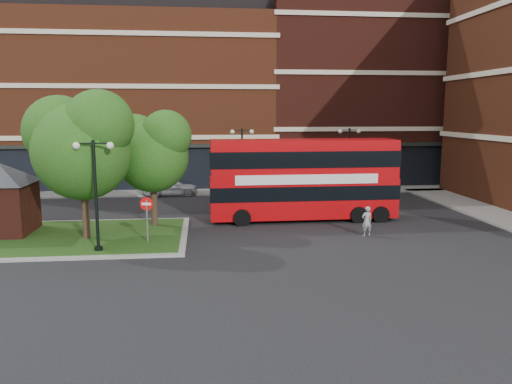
{
  "coord_description": "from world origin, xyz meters",
  "views": [
    {
      "loc": [
        -0.85,
        -21.72,
        6.18
      ],
      "look_at": [
        1.91,
        4.07,
        2.0
      ],
      "focal_mm": 35.0,
      "sensor_mm": 36.0,
      "label": 1
    }
  ],
  "objects": [
    {
      "name": "tree_island_west",
      "position": [
        -6.6,
        2.58,
        4.79
      ],
      "size": [
        5.4,
        4.71,
        7.21
      ],
      "color": "#2D2116",
      "rests_on": "ground"
    },
    {
      "name": "terrace_far_right",
      "position": [
        14.0,
        24.0,
        8.0
      ],
      "size": [
        18.0,
        12.0,
        16.0
      ],
      "primitive_type": "cube",
      "color": "#471911",
      "rests_on": "ground"
    },
    {
      "name": "woman",
      "position": [
        7.28,
        2.0,
        0.76
      ],
      "size": [
        0.59,
        0.43,
        1.51
      ],
      "primitive_type": "imported",
      "rotation": [
        0.0,
        0.0,
        3.27
      ],
      "color": "gray",
      "rests_on": "ground"
    },
    {
      "name": "tree_island_east",
      "position": [
        -3.58,
        5.06,
        4.24
      ],
      "size": [
        4.46,
        3.9,
        6.29
      ],
      "color": "#2D2116",
      "rests_on": "ground"
    },
    {
      "name": "no_entry_sign",
      "position": [
        -3.5,
        1.5,
        1.61
      ],
      "size": [
        0.62,
        0.15,
        2.26
      ],
      "rotation": [
        0.0,
        0.0,
        -0.17
      ],
      "color": "slate",
      "rests_on": "ground"
    },
    {
      "name": "car_silver",
      "position": [
        -3.3,
        15.42,
        0.68
      ],
      "size": [
        4.11,
        1.92,
        1.36
      ],
      "primitive_type": "imported",
      "rotation": [
        0.0,
        0.0,
        1.65
      ],
      "color": "silver",
      "rests_on": "ground"
    },
    {
      "name": "pavement_far",
      "position": [
        0.0,
        16.5,
        0.06
      ],
      "size": [
        44.0,
        3.0,
        0.12
      ],
      "primitive_type": "cube",
      "color": "slate",
      "rests_on": "ground"
    },
    {
      "name": "terrace_far_left",
      "position": [
        -8.0,
        24.0,
        7.0
      ],
      "size": [
        26.0,
        12.0,
        14.0
      ],
      "primitive_type": "cube",
      "color": "brown",
      "rests_on": "ground"
    },
    {
      "name": "car_white",
      "position": [
        6.94,
        16.0,
        0.66
      ],
      "size": [
        4.15,
        1.77,
        1.33
      ],
      "primitive_type": "imported",
      "rotation": [
        0.0,
        0.0,
        1.48
      ],
      "color": "silver",
      "rests_on": "ground"
    },
    {
      "name": "lamp_far_left",
      "position": [
        2.0,
        14.5,
        2.83
      ],
      "size": [
        1.72,
        0.36,
        5.0
      ],
      "color": "black",
      "rests_on": "ground"
    },
    {
      "name": "traffic_island",
      "position": [
        -8.0,
        3.0,
        0.07
      ],
      "size": [
        12.6,
        7.6,
        0.15
      ],
      "color": "gray",
      "rests_on": "ground"
    },
    {
      "name": "bus",
      "position": [
        4.84,
        6.15,
        2.66
      ],
      "size": [
        10.65,
        2.53,
        4.06
      ],
      "rotation": [
        0.0,
        0.0,
        0.01
      ],
      "color": "#AB060A",
      "rests_on": "ground"
    },
    {
      "name": "lamp_far_right",
      "position": [
        10.0,
        14.5,
        2.83
      ],
      "size": [
        1.72,
        0.36,
        5.0
      ],
      "color": "black",
      "rests_on": "ground"
    },
    {
      "name": "ground",
      "position": [
        0.0,
        0.0,
        0.0
      ],
      "size": [
        120.0,
        120.0,
        0.0
      ],
      "primitive_type": "plane",
      "color": "black",
      "rests_on": "ground"
    },
    {
      "name": "lamp_island",
      "position": [
        -5.5,
        0.2,
        2.83
      ],
      "size": [
        1.72,
        0.36,
        5.0
      ],
      "color": "black",
      "rests_on": "ground"
    }
  ]
}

